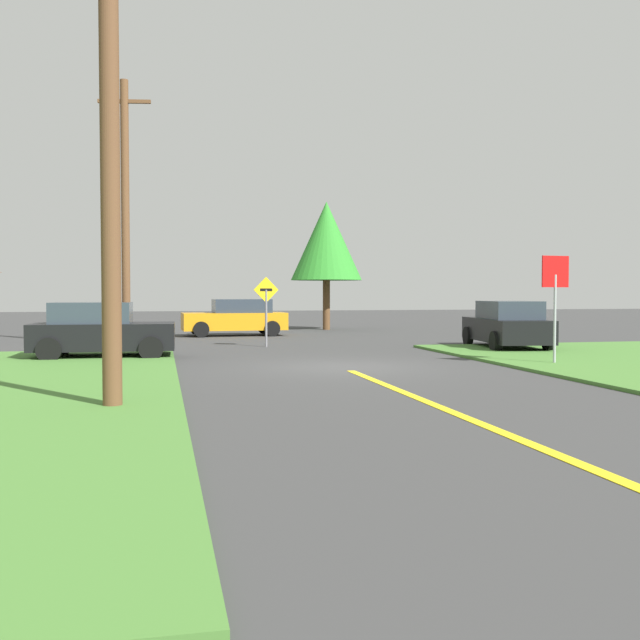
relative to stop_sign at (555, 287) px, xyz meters
The scene contains 10 objects.
ground_plane 5.94m from the stop_sign, behind, with size 120.00×120.00×0.00m, color #383838.
lane_stripe_center 9.25m from the stop_sign, 127.64° to the right, with size 0.20×14.00×0.01m, color yellow.
stop_sign is the anchor object (origin of this frame).
car_on_crossroad 5.80m from the stop_sign, 75.28° to the left, with size 2.46×4.71×1.62m.
parked_car_near_building 12.62m from the stop_sign, 158.37° to the left, with size 4.03×2.17×1.62m.
car_approaching_junction 16.54m from the stop_sign, 114.08° to the left, with size 4.61×2.13×1.62m.
utility_pole_near 12.07m from the stop_sign, 155.28° to the right, with size 1.77×0.60×8.53m.
utility_pole_mid 14.58m from the stop_sign, 141.20° to the left, with size 1.80×0.41×9.22m.
direction_sign 10.35m from the stop_sign, 128.14° to the left, with size 0.90×0.19×2.45m.
oak_tree_left 19.62m from the stop_sign, 94.80° to the left, with size 3.67×3.67×6.60m.
Camera 1 is at (-4.46, -17.80, 1.87)m, focal length 40.53 mm.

